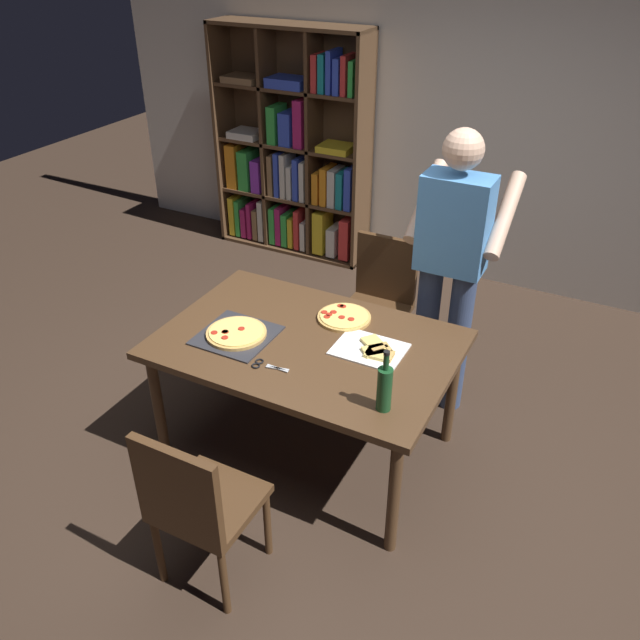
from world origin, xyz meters
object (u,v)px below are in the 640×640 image
Objects in this scene: person_serving_pizza at (451,260)px; chair_near_camera at (196,503)px; dining_table at (307,352)px; kitchen_scissors at (265,365)px; chair_far_side at (379,296)px; bookshelf at (294,158)px; second_pizza_plain at (344,317)px; wine_bottle at (384,388)px; pepperoni_pizza_on_tray at (236,334)px.

chair_near_camera is at bearing -105.87° from person_serving_pizza.
dining_table is 1.02m from chair_near_camera.
kitchen_scissors is (-0.08, 0.72, 0.24)m from chair_near_camera.
chair_far_side is 1.99m from bookshelf.
chair_far_side is 0.74m from person_serving_pizza.
chair_near_camera is 1.33m from second_pizza_plain.
person_serving_pizza reaches higher than wine_bottle.
chair_far_side reaches higher than pepperoni_pizza_on_tray.
kitchen_scissors is (1.33, -2.67, -0.10)m from bookshelf.
pepperoni_pizza_on_tray is 0.96m from wine_bottle.
kitchen_scissors is (-0.08, -1.30, 0.24)m from chair_far_side.
chair_near_camera is at bearing -129.91° from wine_bottle.
second_pizza_plain is (-0.43, -0.50, -0.24)m from person_serving_pizza.
bookshelf is at bearing 125.55° from second_pizza_plain.
wine_bottle is (0.57, 0.68, 0.36)m from chair_near_camera.
person_serving_pizza is (0.51, 1.80, 0.49)m from chair_near_camera.
kitchen_scissors is (-0.59, -1.08, -0.24)m from person_serving_pizza.
pepperoni_pizza_on_tray is 0.61m from second_pizza_plain.
bookshelf is (-1.41, 2.37, 0.18)m from dining_table.
person_serving_pizza reaches higher than pepperoni_pizza_on_tray.
pepperoni_pizza_on_tray is (-0.87, -0.92, -0.23)m from person_serving_pizza.
pepperoni_pizza_on_tray reaches higher than second_pizza_plain.
second_pizza_plain is (0.08, -0.72, 0.25)m from chair_far_side.
person_serving_pizza is at bearing -39.51° from bookshelf.
chair_near_camera is 2.35× the size of pepperoni_pizza_on_tray.
person_serving_pizza is at bearing 57.06° from dining_table.
bookshelf reaches higher than second_pizza_plain.
chair_far_side is at bearing 96.11° from second_pizza_plain.
dining_table is 0.89× the size of person_serving_pizza.
pepperoni_pizza_on_tray is (-0.36, -1.14, 0.25)m from chair_far_side.
bookshelf reaches higher than kitchen_scissors.
second_pizza_plain is at bearing 128.62° from wine_bottle.
person_serving_pizza is at bearing 93.08° from wine_bottle.
chair_far_side reaches higher than second_pizza_plain.
second_pizza_plain is (1.49, -2.08, -0.10)m from bookshelf.
bookshelf is at bearing 135.95° from chair_far_side.
bookshelf is 1.11× the size of person_serving_pizza.
person_serving_pizza reaches higher than chair_near_camera.
person_serving_pizza is 1.26m from kitchen_scissors.
chair_near_camera is 2.02m from chair_far_side.
second_pizza_plain reaches higher than dining_table.
pepperoni_pizza_on_tray is at bearing 149.40° from kitchen_scissors.
dining_table is 0.31m from second_pizza_plain.
bookshelf reaches higher than pepperoni_pizza_on_tray.
bookshelf is at bearing 140.49° from person_serving_pizza.
dining_table is 0.39m from pepperoni_pizza_on_tray.
chair_near_camera is 2.85× the size of wine_bottle.
kitchen_scissors is at bearing 177.19° from wine_bottle.
bookshelf is at bearing 116.47° from kitchen_scissors.
person_serving_pizza is at bearing 61.33° from kitchen_scissors.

